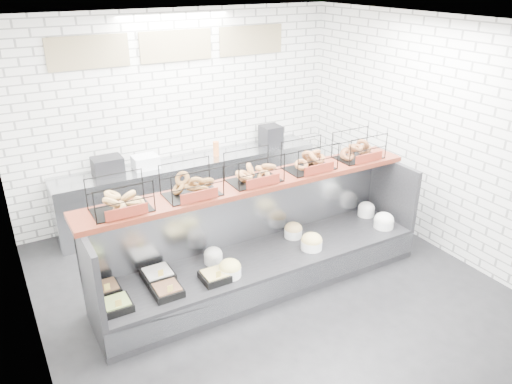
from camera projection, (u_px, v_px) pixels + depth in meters
ground at (276, 296)px, 5.81m from camera, size 5.50×5.50×0.00m
room_shell at (250, 111)px, 5.45m from camera, size 5.02×5.51×3.01m
display_case at (261, 258)px, 5.95m from camera, size 4.00×0.90×1.20m
bagel_shelf at (254, 172)px, 5.66m from camera, size 4.10×0.50×0.40m
prep_counter at (192, 186)px, 7.54m from camera, size 4.00×0.60×1.20m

